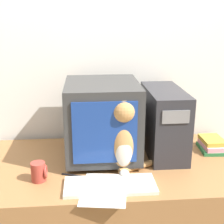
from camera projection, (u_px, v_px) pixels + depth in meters
wall_back at (109, 60)px, 2.02m from camera, size 7.00×0.05×2.50m
desk at (115, 219)px, 1.86m from camera, size 1.48×0.77×0.74m
crt_monitor at (102, 119)px, 1.77m from camera, size 0.41×0.46×0.44m
computer_tower at (164, 121)px, 1.83m from camera, size 0.20×0.47×0.39m
keyboard at (110, 185)px, 1.50m from camera, size 0.44×0.18×0.02m
cat at (123, 139)px, 1.61m from camera, size 0.25×0.20×0.40m
book_stack at (212, 145)px, 1.90m from camera, size 0.15×0.19×0.07m
pen at (75, 176)px, 1.60m from camera, size 0.14×0.06×0.01m
paper_sheet at (104, 189)px, 1.48m from camera, size 0.25×0.32×0.00m
mug at (39, 172)px, 1.55m from camera, size 0.08×0.07×0.10m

